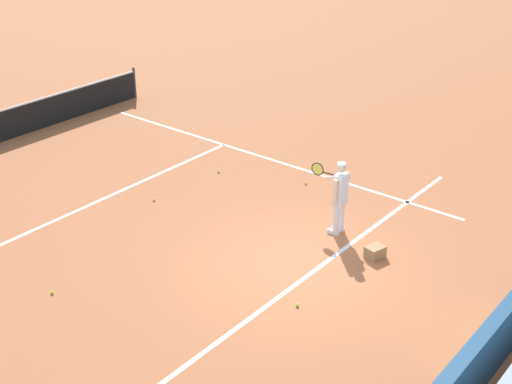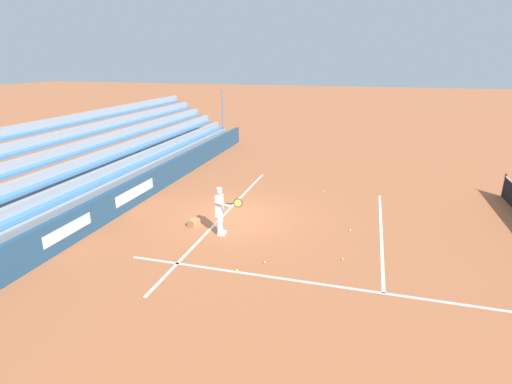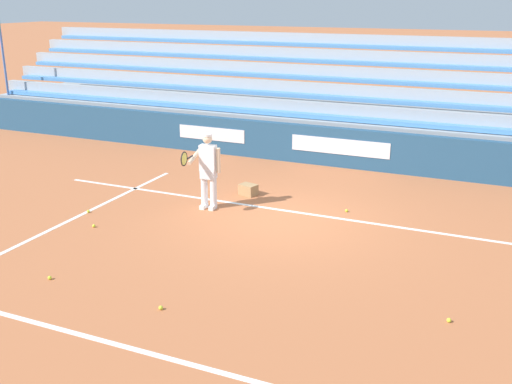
{
  "view_description": "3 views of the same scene",
  "coord_description": "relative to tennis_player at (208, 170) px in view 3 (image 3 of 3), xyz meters",
  "views": [
    {
      "loc": [
        -10.46,
        -7.39,
        7.91
      ],
      "look_at": [
        0.51,
        1.4,
        1.07
      ],
      "focal_mm": 50.0,
      "sensor_mm": 36.0,
      "label": 1
    },
    {
      "loc": [
        13.84,
        4.72,
        5.9
      ],
      "look_at": [
        -0.17,
        0.78,
        1.02
      ],
      "focal_mm": 28.0,
      "sensor_mm": 36.0,
      "label": 2
    },
    {
      "loc": [
        -4.37,
        11.3,
        4.58
      ],
      "look_at": [
        -0.02,
        1.41,
        1.03
      ],
      "focal_mm": 42.0,
      "sensor_mm": 36.0,
      "label": 3
    }
  ],
  "objects": [
    {
      "name": "tennis_ball_near_player",
      "position": [
        0.77,
        4.27,
        -0.86
      ],
      "size": [
        0.07,
        0.07,
        0.07
      ],
      "primitive_type": "sphere",
      "color": "#CCE533",
      "rests_on": "ground"
    },
    {
      "name": "court_service_line_white",
      "position": [
        -1.75,
        5.47,
        -0.89
      ],
      "size": [
        8.22,
        0.1,
        0.01
      ],
      "primitive_type": "cube",
      "color": "white",
      "rests_on": "ground"
    },
    {
      "name": "tennis_ball_toward_net",
      "position": [
        2.3,
        1.35,
        -0.86
      ],
      "size": [
        0.07,
        0.07,
        0.07
      ],
      "primitive_type": "sphere",
      "color": "#CCE533",
      "rests_on": "ground"
    },
    {
      "name": "tennis_ball_on_baseline",
      "position": [
        1.62,
        2.02,
        -0.86
      ],
      "size": [
        0.07,
        0.07,
        0.07
      ],
      "primitive_type": "sphere",
      "color": "#CCE533",
      "rests_on": "ground"
    },
    {
      "name": "back_wall_sponsor_board",
      "position": [
        -1.75,
        -4.57,
        -0.34
      ],
      "size": [
        27.98,
        0.25,
        1.1
      ],
      "color": "navy",
      "rests_on": "ground"
    },
    {
      "name": "tennis_player",
      "position": [
        0.0,
        0.0,
        0.0
      ],
      "size": [
        0.59,
        1.02,
        1.71
      ],
      "color": "silver",
      "rests_on": "ground"
    },
    {
      "name": "tennis_ball_far_left",
      "position": [
        -1.51,
        4.39,
        -0.86
      ],
      "size": [
        0.07,
        0.07,
        0.07
      ],
      "primitive_type": "sphere",
      "color": "#CCE533",
      "rests_on": "ground"
    },
    {
      "name": "tennis_ball_far_right",
      "position": [
        -2.94,
        -1.0,
        -0.86
      ],
      "size": [
        0.07,
        0.07,
        0.07
      ],
      "primitive_type": "sphere",
      "color": "#CCE533",
      "rests_on": "ground"
    },
    {
      "name": "ball_box_cardboard",
      "position": [
        -0.43,
        -1.23,
        -0.76
      ],
      "size": [
        0.46,
        0.39,
        0.26
      ],
      "primitive_type": "cube",
      "rotation": [
        0.0,
        0.0,
        -0.26
      ],
      "color": "#A87F51",
      "rests_on": "ground"
    },
    {
      "name": "court_baseline_white",
      "position": [
        -1.75,
        -0.53,
        -0.89
      ],
      "size": [
        12.0,
        0.1,
        0.01
      ],
      "primitive_type": "cube",
      "color": "white",
      "rests_on": "ground"
    },
    {
      "name": "ground_plane",
      "position": [
        -1.75,
        -0.03,
        -0.89
      ],
      "size": [
        160.0,
        160.0,
        0.0
      ],
      "primitive_type": "plane",
      "color": "#B7663D"
    },
    {
      "name": "tennis_ball_midcourt",
      "position": [
        -5.6,
        3.0,
        -0.86
      ],
      "size": [
        0.07,
        0.07,
        0.07
      ],
      "primitive_type": "sphere",
      "color": "#CCE533",
      "rests_on": "ground"
    },
    {
      "name": "bleacher_stand",
      "position": [
        -1.75,
        -7.2,
        -0.1
      ],
      "size": [
        26.58,
        4.0,
        3.85
      ],
      "color": "#9EA3A8",
      "rests_on": "ground"
    }
  ]
}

